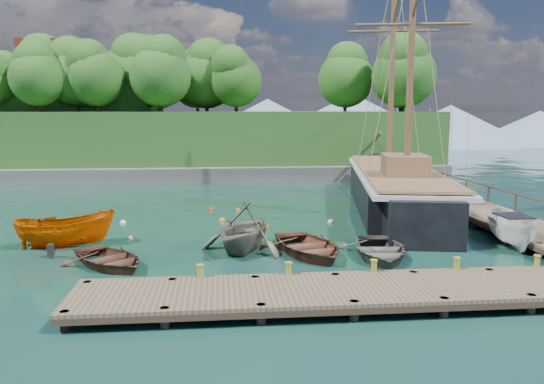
% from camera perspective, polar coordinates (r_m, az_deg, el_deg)
% --- Properties ---
extents(ground, '(160.00, 160.00, 0.00)m').
position_cam_1_polar(ground, '(23.54, 2.61, -6.42)').
color(ground, '#123C2A').
rests_on(ground, ground).
extents(dock_near, '(20.00, 3.20, 1.10)m').
position_cam_1_polar(dock_near, '(17.78, 12.17, -10.27)').
color(dock_near, brown).
rests_on(dock_near, ground).
extents(dock_east, '(3.20, 24.00, 1.10)m').
position_cam_1_polar(dock_east, '(33.47, 20.71, -1.63)').
color(dock_east, brown).
rests_on(dock_east, ground).
extents(bollard_0, '(0.26, 0.26, 0.45)m').
position_cam_1_polar(bollard_0, '(18.46, -7.67, -10.85)').
color(bollard_0, olive).
rests_on(bollard_0, ground).
extents(bollard_1, '(0.26, 0.26, 0.45)m').
position_cam_1_polar(bollard_1, '(18.59, 1.78, -10.63)').
color(bollard_1, olive).
rests_on(bollard_1, ground).
extents(bollard_2, '(0.26, 0.26, 0.45)m').
position_cam_1_polar(bollard_2, '(19.18, 10.84, -10.16)').
color(bollard_2, olive).
rests_on(bollard_2, ground).
extents(bollard_3, '(0.26, 0.26, 0.45)m').
position_cam_1_polar(bollard_3, '(20.21, 19.14, -9.51)').
color(bollard_3, olive).
rests_on(bollard_3, ground).
extents(bollard_4, '(0.26, 0.26, 0.45)m').
position_cam_1_polar(bollard_4, '(21.62, 26.47, -8.76)').
color(bollard_4, olive).
rests_on(bollard_4, ground).
extents(rowboat_0, '(4.83, 4.99, 0.84)m').
position_cam_1_polar(rowboat_0, '(22.33, -17.05, -7.66)').
color(rowboat_0, '#4F3021').
rests_on(rowboat_0, ground).
extents(rowboat_1, '(5.30, 5.58, 2.31)m').
position_cam_1_polar(rowboat_1, '(23.66, -3.06, -6.34)').
color(rowboat_1, '#655D52').
rests_on(rowboat_1, ground).
extents(rowboat_2, '(4.56, 5.50, 0.98)m').
position_cam_1_polar(rowboat_2, '(23.06, 3.91, -6.76)').
color(rowboat_2, brown).
rests_on(rowboat_2, ground).
extents(rowboat_3, '(3.63, 4.73, 0.91)m').
position_cam_1_polar(rowboat_3, '(23.04, 11.46, -6.93)').
color(rowboat_3, '#58534A').
rests_on(rowboat_3, ground).
extents(motorboat_orange, '(4.64, 2.71, 1.69)m').
position_cam_1_polar(motorboat_orange, '(26.20, -21.17, -5.44)').
color(motorboat_orange, '#C14F00').
rests_on(motorboat_orange, ground).
extents(cabin_boat_white, '(2.60, 4.79, 1.75)m').
position_cam_1_polar(cabin_boat_white, '(26.81, 24.38, -5.31)').
color(cabin_boat_white, white).
rests_on(cabin_boat_white, ground).
extents(schooner, '(8.30, 26.58, 19.47)m').
position_cam_1_polar(schooner, '(34.15, 13.17, 0.01)').
color(schooner, black).
rests_on(schooner, ground).
extents(mooring_buoy_0, '(0.28, 0.28, 0.28)m').
position_cam_1_polar(mooring_buoy_0, '(26.71, -15.03, -4.87)').
color(mooring_buoy_0, silver).
rests_on(mooring_buoy_0, ground).
extents(mooring_buoy_1, '(0.37, 0.37, 0.37)m').
position_cam_1_polar(mooring_buoy_1, '(29.89, -5.37, -3.15)').
color(mooring_buoy_1, orange).
rests_on(mooring_buoy_1, ground).
extents(mooring_buoy_2, '(0.28, 0.28, 0.28)m').
position_cam_1_polar(mooring_buoy_2, '(28.14, -0.50, -3.86)').
color(mooring_buoy_2, '#E34707').
rests_on(mooring_buoy_2, ground).
extents(mooring_buoy_3, '(0.37, 0.37, 0.37)m').
position_cam_1_polar(mooring_buoy_3, '(29.53, 6.33, -3.31)').
color(mooring_buoy_3, silver).
rests_on(mooring_buoy_3, ground).
extents(mooring_buoy_4, '(0.33, 0.33, 0.33)m').
position_cam_1_polar(mooring_buoy_4, '(33.28, -6.55, -1.93)').
color(mooring_buoy_4, red).
rests_on(mooring_buoy_4, ground).
extents(mooring_buoy_5, '(0.28, 0.28, 0.28)m').
position_cam_1_polar(mooring_buoy_5, '(32.88, -3.66, -2.02)').
color(mooring_buoy_5, orange).
rests_on(mooring_buoy_5, ground).
extents(mooring_buoy_6, '(0.35, 0.35, 0.35)m').
position_cam_1_polar(mooring_buoy_6, '(30.36, -15.73, -3.25)').
color(mooring_buoy_6, white).
rests_on(mooring_buoy_6, ground).
extents(headland, '(51.00, 19.31, 12.90)m').
position_cam_1_polar(headland, '(54.69, -15.85, 7.84)').
color(headland, '#474744').
rests_on(headland, ground).
extents(distant_ridge, '(117.00, 40.00, 10.00)m').
position_cam_1_polar(distant_ridge, '(92.80, -0.91, 7.73)').
color(distant_ridge, '#728CA5').
rests_on(distant_ridge, ground).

